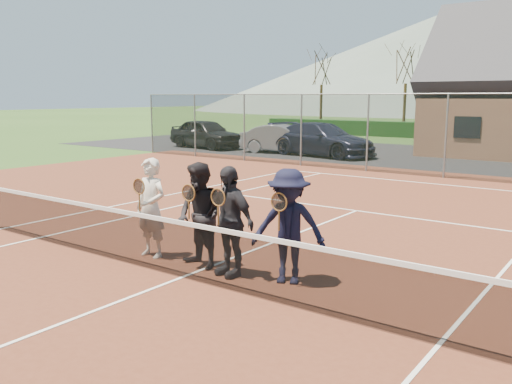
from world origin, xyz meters
TOP-DOWN VIEW (x-y plane):
  - ground at (0.00, 20.00)m, footprint 220.00×220.00m
  - court_surface at (0.00, 0.00)m, footprint 30.00×30.00m
  - tarmac_carpark at (-4.00, 20.00)m, footprint 40.00×12.00m
  - hill_west at (-25.00, 95.00)m, footprint 110.00×110.00m
  - car_a at (-14.61, 17.26)m, footprint 5.11×2.72m
  - car_b at (-9.44, 17.47)m, footprint 4.67×2.31m
  - car_c at (-7.21, 17.47)m, footprint 5.93×3.15m
  - court_markings at (0.00, 0.00)m, footprint 11.03×23.83m
  - tennis_net at (0.00, 0.00)m, footprint 11.68×0.08m
  - perimeter_fence at (0.00, 13.50)m, footprint 30.07×0.07m
  - tree_a at (-16.00, 33.00)m, footprint 3.20×3.20m
  - tree_b at (-9.00, 33.00)m, footprint 3.20×3.20m
  - player_a at (-1.27, 0.56)m, footprint 0.66×0.50m
  - player_b at (-0.12, 0.60)m, footprint 0.99×0.84m
  - player_c at (0.52, 0.58)m, footprint 1.11×0.61m
  - player_d at (1.50, 0.82)m, footprint 1.33×1.05m

SIDE VIEW (x-z plane):
  - ground at x=0.00m, z-range 0.00..0.00m
  - tarmac_carpark at x=-4.00m, z-range 0.00..0.01m
  - court_surface at x=0.00m, z-range 0.00..0.02m
  - court_markings at x=0.00m, z-range 0.02..0.03m
  - tennis_net at x=0.00m, z-range -0.01..1.09m
  - car_b at x=-9.44m, z-range 0.00..1.47m
  - car_c at x=-7.21m, z-range 0.00..1.64m
  - car_a at x=-14.61m, z-range 0.00..1.65m
  - player_d at x=1.50m, z-range 0.02..1.82m
  - player_b at x=-0.12m, z-range 0.02..1.82m
  - player_c at x=0.52m, z-range 0.02..1.82m
  - player_a at x=-1.27m, z-range 0.02..1.82m
  - perimeter_fence at x=0.00m, z-range 0.01..3.03m
  - tree_a at x=-16.00m, z-range 1.91..9.68m
  - tree_b at x=-9.00m, z-range 1.91..9.68m
  - hill_west at x=-25.00m, z-range 0.00..18.00m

